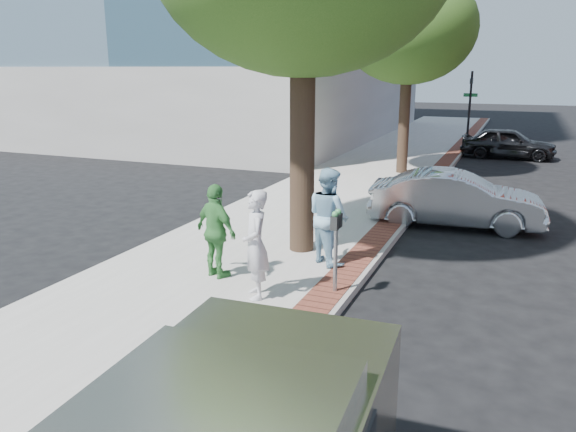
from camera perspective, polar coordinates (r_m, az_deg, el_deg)
The scene contains 13 objects.
ground at distance 10.37m, azimuth 0.64°, elevation -7.57°, with size 120.00×120.00×0.00m, color black.
sidewalk at distance 18.06m, azimuth 5.77°, elevation 2.35°, with size 5.00×60.00×0.15m, color #9E9991.
brick_strip at distance 17.55m, azimuth 12.66°, elevation 1.96°, with size 0.60×60.00×0.01m, color brown.
curb at distance 17.51m, azimuth 13.77°, elevation 1.60°, with size 0.10×60.00×0.15m, color gray.
office_base at distance 35.12m, azimuth -5.68°, elevation 11.55°, with size 18.20×22.20×4.00m, color gray.
signal_near at distance 31.05m, azimuth 18.00°, elevation 10.97°, with size 0.70×0.15×3.80m.
tree_far at distance 21.33m, azimuth 12.18°, elevation 18.12°, with size 4.80×4.80×7.14m.
parking_meter at distance 9.62m, azimuth 4.91°, elevation -1.81°, with size 0.12×0.32×1.47m.
person_gray at distance 9.41m, azimuth -3.31°, elevation -2.93°, with size 0.68×0.45×1.87m, color silver.
person_officer at distance 11.13m, azimuth 4.14°, elevation 0.03°, with size 0.94×0.73×1.93m, color #89B9D4.
person_green at distance 10.42m, azimuth -7.29°, elevation -1.55°, with size 1.04×0.43×1.77m, color #3F8C42.
sedan_silver at distance 14.91m, azimuth 16.66°, elevation 1.63°, with size 1.50×4.30×1.42m, color #BBBEC2.
bg_car at distance 27.24m, azimuth 21.46°, elevation 6.92°, with size 1.63×4.04×1.38m, color black.
Camera 1 is at (3.59, -8.89, 3.95)m, focal length 35.00 mm.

